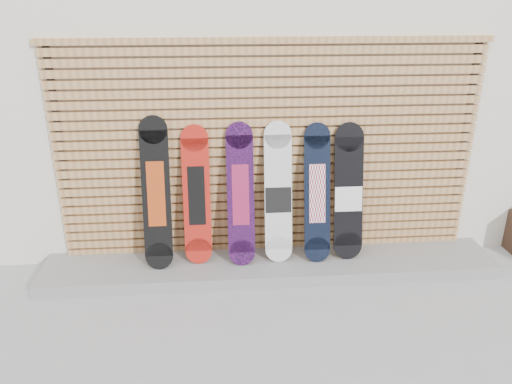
% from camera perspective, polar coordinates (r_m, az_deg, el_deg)
% --- Properties ---
extents(ground, '(80.00, 80.00, 0.00)m').
position_cam_1_polar(ground, '(4.68, 4.46, -13.08)').
color(ground, '#98979A').
rests_on(ground, ground).
extents(building, '(12.00, 5.00, 3.60)m').
position_cam_1_polar(building, '(7.42, 4.59, 15.09)').
color(building, silver).
rests_on(building, ground).
extents(concrete_step, '(4.60, 0.70, 0.12)m').
position_cam_1_polar(concrete_step, '(5.20, 1.68, -8.34)').
color(concrete_step, gray).
rests_on(concrete_step, ground).
extents(slat_wall, '(4.26, 0.08, 2.29)m').
position_cam_1_polar(slat_wall, '(5.00, 1.47, 4.80)').
color(slat_wall, '#AE7B48').
rests_on(slat_wall, ground).
extents(snowboard_0, '(0.28, 0.37, 1.48)m').
position_cam_1_polar(snowboard_0, '(4.93, -11.33, -0.22)').
color(snowboard_0, black).
rests_on(snowboard_0, concrete_step).
extents(snowboard_1, '(0.27, 0.29, 1.38)m').
position_cam_1_polar(snowboard_1, '(4.95, -6.80, -0.43)').
color(snowboard_1, '#B31C13').
rests_on(snowboard_1, concrete_step).
extents(snowboard_2, '(0.27, 0.36, 1.40)m').
position_cam_1_polar(snowboard_2, '(4.92, -1.78, -0.33)').
color(snowboard_2, black).
rests_on(snowboard_2, concrete_step).
extents(snowboard_3, '(0.27, 0.32, 1.40)m').
position_cam_1_polar(snowboard_3, '(4.97, 2.55, -0.22)').
color(snowboard_3, silver).
rests_on(snowboard_3, concrete_step).
extents(snowboard_4, '(0.26, 0.35, 1.38)m').
position_cam_1_polar(snowboard_4, '(5.01, 7.00, -0.18)').
color(snowboard_4, black).
rests_on(snowboard_4, concrete_step).
extents(snowboard_5, '(0.29, 0.32, 1.37)m').
position_cam_1_polar(snowboard_5, '(5.11, 10.52, -0.12)').
color(snowboard_5, black).
rests_on(snowboard_5, concrete_step).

